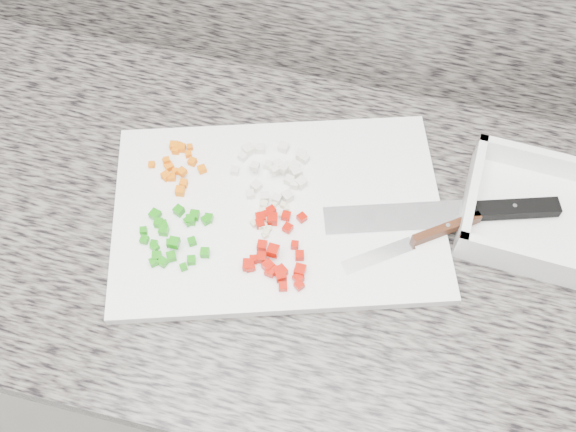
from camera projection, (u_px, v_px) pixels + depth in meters
name	position (u px, v px, depth m)	size (l,w,h in m)	color
cabinet	(295.00, 338.00, 1.34)	(3.92, 0.62, 0.86)	silver
countertop	(298.00, 233.00, 0.95)	(3.96, 0.64, 0.04)	#68625B
cutting_board	(278.00, 212.00, 0.94)	(0.48, 0.32, 0.02)	white
carrot_pile	(178.00, 166.00, 0.96)	(0.09, 0.09, 0.02)	orange
onion_pile	(278.00, 171.00, 0.95)	(0.12, 0.11, 0.02)	silver
green_pepper_pile	(175.00, 235.00, 0.90)	(0.11, 0.10, 0.02)	#17870C
red_pepper_pile	(275.00, 252.00, 0.89)	(0.09, 0.13, 0.02)	#B70E02
garlic_pile	(269.00, 218.00, 0.92)	(0.05, 0.06, 0.01)	beige
chef_knife	(472.00, 212.00, 0.92)	(0.33, 0.13, 0.02)	silver
paring_knife	(429.00, 235.00, 0.90)	(0.18, 0.14, 0.02)	silver
tray	(555.00, 220.00, 0.92)	(0.27, 0.20, 0.05)	white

